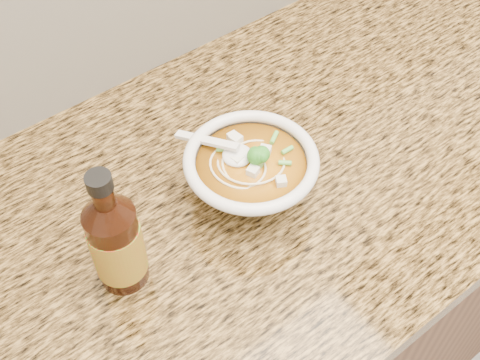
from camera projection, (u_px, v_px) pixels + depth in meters
cabinet at (302, 275)px, 1.36m from camera, size 4.00×0.65×0.86m
counter_slab at (323, 137)px, 1.01m from camera, size 4.00×0.68×0.04m
soup_bowl at (251, 176)px, 0.88m from camera, size 0.19×0.21×0.11m
hot_sauce_bottle at (116, 242)px, 0.76m from camera, size 0.08×0.08×0.21m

